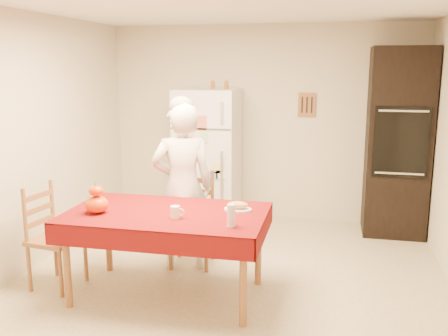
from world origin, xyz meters
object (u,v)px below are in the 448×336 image
(dining_table, at_px, (167,220))
(coffee_mug, at_px, (175,212))
(oven_cabinet, at_px, (398,143))
(chair_far, at_px, (193,215))
(pumpkin_lower, at_px, (97,204))
(wine_glass, at_px, (231,215))
(refrigerator, at_px, (208,157))
(bread_plate, at_px, (238,210))
(chair_left, at_px, (50,232))
(seated_woman, at_px, (183,187))

(dining_table, height_order, coffee_mug, coffee_mug)
(oven_cabinet, distance_m, chair_far, 2.59)
(pumpkin_lower, bearing_deg, wine_glass, -5.02)
(oven_cabinet, height_order, coffee_mug, oven_cabinet)
(coffee_mug, height_order, pumpkin_lower, pumpkin_lower)
(oven_cabinet, bearing_deg, refrigerator, -178.82)
(oven_cabinet, distance_m, bread_plate, 2.54)
(dining_table, relative_size, coffee_mug, 17.00)
(refrigerator, xyz_separation_m, oven_cabinet, (2.28, 0.05, 0.25))
(oven_cabinet, height_order, wine_glass, oven_cabinet)
(pumpkin_lower, bearing_deg, oven_cabinet, 41.18)
(pumpkin_lower, bearing_deg, chair_far, 57.96)
(oven_cabinet, xyz_separation_m, pumpkin_lower, (-2.67, -2.34, -0.26))
(chair_left, height_order, pumpkin_lower, chair_left)
(refrigerator, bearing_deg, chair_far, -82.22)
(chair_far, bearing_deg, dining_table, -94.48)
(wine_glass, bearing_deg, dining_table, 157.51)
(refrigerator, xyz_separation_m, wine_glass, (0.79, -2.39, -0.00))
(refrigerator, bearing_deg, dining_table, -85.36)
(chair_left, height_order, wine_glass, chair_left)
(dining_table, relative_size, bread_plate, 7.08)
(seated_woman, height_order, wine_glass, seated_woman)
(chair_far, bearing_deg, wine_glass, -63.06)
(wine_glass, bearing_deg, coffee_mug, 167.25)
(dining_table, relative_size, seated_woman, 1.03)
(dining_table, bearing_deg, coffee_mug, -48.87)
(wine_glass, bearing_deg, refrigerator, 108.30)
(pumpkin_lower, bearing_deg, dining_table, 15.03)
(refrigerator, relative_size, oven_cabinet, 0.77)
(chair_left, bearing_deg, seated_woman, -49.79)
(chair_left, bearing_deg, bread_plate, -75.13)
(coffee_mug, bearing_deg, oven_cabinet, 49.64)
(chair_far, distance_m, chair_left, 1.37)
(oven_cabinet, xyz_separation_m, chair_left, (-3.21, -2.22, -0.59))
(bread_plate, bearing_deg, coffee_mug, -145.56)
(pumpkin_lower, bearing_deg, refrigerator, 80.28)
(refrigerator, xyz_separation_m, dining_table, (0.17, -2.14, -0.16))
(dining_table, xyz_separation_m, wine_glass, (0.62, -0.26, 0.16))
(coffee_mug, bearing_deg, refrigerator, 97.48)
(chair_left, bearing_deg, oven_cabinet, -47.41)
(refrigerator, bearing_deg, pumpkin_lower, -99.72)
(dining_table, relative_size, chair_left, 1.79)
(seated_woman, xyz_separation_m, pumpkin_lower, (-0.52, -0.78, 0.01))
(dining_table, distance_m, wine_glass, 0.69)
(chair_far, bearing_deg, chair_left, -147.57)
(oven_cabinet, bearing_deg, wine_glass, -121.36)
(chair_left, relative_size, seated_woman, 0.58)
(coffee_mug, bearing_deg, chair_left, 174.84)
(oven_cabinet, height_order, dining_table, oven_cabinet)
(chair_far, xyz_separation_m, bread_plate, (0.58, -0.60, 0.26))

